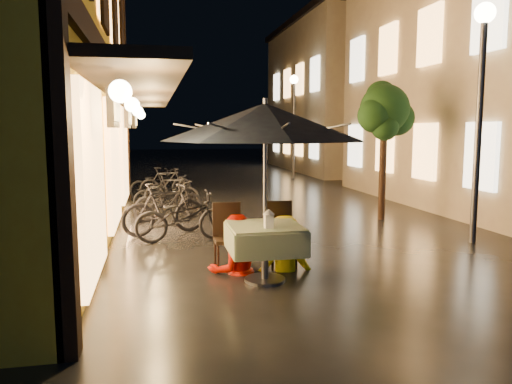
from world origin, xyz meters
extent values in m
plane|color=black|center=(0.00, 0.00, 0.00)|extent=(90.00, 90.00, 0.00)
cube|color=black|center=(-3.47, 4.00, 3.30)|extent=(0.12, 11.00, 0.35)
cube|color=black|center=(-2.90, 4.00, 2.75)|extent=(1.20, 10.50, 0.12)
cube|color=#FFB15C|center=(-3.44, 5.50, 4.60)|extent=(0.10, 0.90, 1.50)
cube|color=#FFB15C|center=(-3.44, 8.00, 4.60)|extent=(0.10, 0.90, 1.50)
cube|color=#FFB15C|center=(-3.44, 0.50, 1.40)|extent=(0.10, 2.20, 2.40)
cube|color=#FFB15C|center=(-3.44, 4.00, 1.40)|extent=(0.10, 2.20, 2.40)
cube|color=#FFB15C|center=(-3.44, 7.50, 1.40)|extent=(0.10, 2.20, 2.40)
cube|color=#FFB15C|center=(3.95, 3.20, 1.50)|extent=(0.10, 1.00, 1.40)
cube|color=#FFB15C|center=(3.95, 3.20, 4.30)|extent=(0.10, 1.00, 1.40)
cube|color=#FFB15C|center=(3.95, 5.40, 1.50)|extent=(0.10, 1.00, 1.40)
cube|color=#FFB15C|center=(3.95, 5.40, 4.30)|extent=(0.10, 1.00, 1.40)
cube|color=#FFB15C|center=(3.95, 7.60, 1.50)|extent=(0.10, 1.00, 1.40)
cube|color=#FFB15C|center=(3.95, 7.60, 4.30)|extent=(0.10, 1.00, 1.40)
cube|color=#FFB15C|center=(3.95, 9.80, 1.50)|extent=(0.10, 1.00, 1.40)
cube|color=#FFB15C|center=(3.95, 9.80, 4.30)|extent=(0.10, 1.00, 1.40)
cube|color=#BDB190|center=(7.50, 18.00, 3.50)|extent=(7.00, 10.00, 7.00)
cube|color=black|center=(7.50, 18.00, 7.15)|extent=(7.30, 10.30, 0.30)
cube|color=#FFB15C|center=(3.95, 14.20, 1.50)|extent=(0.10, 1.00, 1.40)
cube|color=#FFB15C|center=(3.95, 14.20, 4.30)|extent=(0.10, 1.00, 1.40)
cube|color=#FFB15C|center=(3.95, 16.40, 1.50)|extent=(0.10, 1.00, 1.40)
cube|color=#FFB15C|center=(3.95, 16.40, 4.30)|extent=(0.10, 1.00, 1.40)
cube|color=#FFB15C|center=(3.95, 18.60, 1.50)|extent=(0.10, 1.00, 1.40)
cube|color=#FFB15C|center=(3.95, 18.60, 4.30)|extent=(0.10, 1.00, 1.40)
cube|color=#FFB15C|center=(3.95, 20.80, 1.50)|extent=(0.10, 1.00, 1.40)
cube|color=#FFB15C|center=(3.95, 20.80, 4.30)|extent=(0.10, 1.00, 1.40)
cylinder|color=black|center=(2.40, 4.50, 1.10)|extent=(0.16, 0.16, 2.20)
sphere|color=black|center=(2.40, 4.50, 2.50)|extent=(1.10, 1.10, 1.10)
sphere|color=black|center=(2.75, 4.60, 2.30)|extent=(0.80, 0.80, 0.80)
sphere|color=black|center=(2.10, 4.35, 2.35)|extent=(0.76, 0.76, 0.76)
sphere|color=black|center=(2.45, 4.80, 2.80)|extent=(0.70, 0.70, 0.70)
sphere|color=black|center=(2.30, 4.25, 2.10)|extent=(0.60, 0.60, 0.60)
cylinder|color=#59595E|center=(3.00, 2.00, 2.00)|extent=(0.12, 0.12, 4.00)
sphere|color=beige|center=(3.00, 2.00, 4.05)|extent=(0.36, 0.36, 0.36)
cylinder|color=#59595E|center=(3.00, 14.00, 2.00)|extent=(0.12, 0.12, 4.00)
sphere|color=beige|center=(3.00, 14.00, 4.05)|extent=(0.36, 0.36, 0.36)
cylinder|color=#59595E|center=(-1.23, 0.48, 0.36)|extent=(0.10, 0.10, 0.72)
cylinder|color=#59595E|center=(-1.23, 0.48, 0.02)|extent=(0.56, 0.56, 0.04)
cube|color=#265026|center=(-1.23, 0.48, 0.75)|extent=(0.95, 0.95, 0.06)
cube|color=#265026|center=(-0.76, 0.48, 0.58)|extent=(0.04, 0.95, 0.33)
cube|color=#265026|center=(-1.71, 0.48, 0.58)|extent=(0.04, 0.95, 0.33)
cube|color=#265026|center=(-1.23, 0.96, 0.58)|extent=(0.95, 0.04, 0.33)
cube|color=#265026|center=(-1.23, 0.01, 0.58)|extent=(0.95, 0.04, 0.33)
cylinder|color=#59595E|center=(-1.23, 0.48, 1.15)|extent=(0.05, 0.05, 2.30)
cone|color=black|center=(-1.23, 0.48, 2.15)|extent=(2.73, 2.73, 0.49)
cylinder|color=#59595E|center=(-1.23, 0.48, 2.40)|extent=(0.06, 0.06, 0.12)
cube|color=black|center=(-1.63, 1.13, 0.45)|extent=(0.42, 0.42, 0.05)
cube|color=black|center=(-1.63, 1.32, 0.70)|extent=(0.42, 0.04, 0.55)
cylinder|color=black|center=(-1.81, 0.95, 0.21)|extent=(0.04, 0.04, 0.43)
cylinder|color=black|center=(-1.45, 0.95, 0.21)|extent=(0.04, 0.04, 0.43)
cylinder|color=black|center=(-1.81, 1.31, 0.21)|extent=(0.04, 0.04, 0.43)
cylinder|color=black|center=(-1.45, 1.31, 0.21)|extent=(0.04, 0.04, 0.43)
cube|color=black|center=(-0.83, 1.13, 0.45)|extent=(0.42, 0.42, 0.05)
cube|color=black|center=(-0.83, 1.32, 0.70)|extent=(0.42, 0.04, 0.55)
cylinder|color=black|center=(-1.01, 0.95, 0.21)|extent=(0.04, 0.04, 0.43)
cylinder|color=black|center=(-0.65, 0.95, 0.21)|extent=(0.04, 0.04, 0.43)
cylinder|color=black|center=(-1.01, 1.31, 0.21)|extent=(0.04, 0.04, 0.43)
cylinder|color=black|center=(-0.65, 1.31, 0.21)|extent=(0.04, 0.04, 0.43)
cube|color=white|center=(-1.23, 0.26, 0.87)|extent=(0.11, 0.11, 0.18)
cube|color=#FFD88C|center=(-1.23, 0.26, 0.86)|extent=(0.07, 0.07, 0.12)
cone|color=white|center=(-1.23, 0.26, 0.99)|extent=(0.16, 0.16, 0.07)
imported|color=red|center=(-1.57, 1.03, 0.82)|extent=(0.94, 0.82, 1.64)
imported|color=yellow|center=(-0.82, 0.99, 0.78)|extent=(1.06, 0.68, 1.56)
imported|color=black|center=(-2.17, 3.14, 0.46)|extent=(1.80, 0.76, 0.92)
imported|color=black|center=(-2.49, 3.81, 0.51)|extent=(1.77, 0.99, 1.02)
imported|color=black|center=(-2.37, 5.48, 0.44)|extent=(1.79, 1.19, 0.89)
imported|color=black|center=(-2.25, 7.03, 0.46)|extent=(1.57, 1.02, 0.92)
imported|color=black|center=(-2.42, 6.81, 0.41)|extent=(1.64, 0.76, 0.83)
imported|color=black|center=(-2.34, 9.03, 0.47)|extent=(1.61, 0.69, 0.94)
imported|color=black|center=(-2.64, 9.13, 0.43)|extent=(1.75, 1.21, 0.87)
camera|label=1|loc=(-2.68, -5.95, 2.06)|focal=35.00mm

